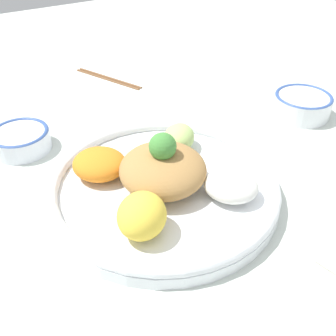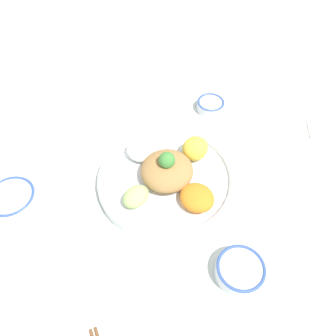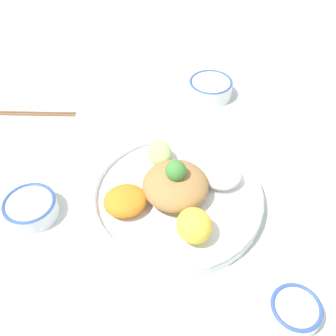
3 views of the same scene
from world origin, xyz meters
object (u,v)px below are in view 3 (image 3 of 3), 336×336
(serving_spoon_extra, at_px, (330,207))
(sauce_bowl_red, at_px, (211,88))
(rice_bowl_blue, at_px, (31,207))
(chopsticks_pair_near, at_px, (37,113))
(salad_platter, at_px, (175,193))
(sauce_bowl_dark, at_px, (295,310))

(serving_spoon_extra, bearing_deg, sauce_bowl_red, -46.72)
(rice_bowl_blue, height_order, chopsticks_pair_near, rice_bowl_blue)
(serving_spoon_extra, bearing_deg, chopsticks_pair_near, -10.55)
(salad_platter, height_order, chopsticks_pair_near, salad_platter)
(chopsticks_pair_near, relative_size, serving_spoon_extra, 1.56)
(rice_bowl_blue, bearing_deg, serving_spoon_extra, -62.70)
(salad_platter, xyz_separation_m, sauce_bowl_dark, (-0.14, -0.28, -0.01))
(rice_bowl_blue, relative_size, chopsticks_pair_near, 0.55)
(salad_platter, xyz_separation_m, serving_spoon_extra, (0.13, -0.30, -0.02))
(chopsticks_pair_near, height_order, serving_spoon_extra, chopsticks_pair_near)
(sauce_bowl_red, relative_size, serving_spoon_extra, 0.96)
(chopsticks_pair_near, bearing_deg, serving_spoon_extra, 157.01)
(sauce_bowl_dark, height_order, serving_spoon_extra, sauce_bowl_dark)
(rice_bowl_blue, distance_m, chopsticks_pair_near, 0.34)
(rice_bowl_blue, height_order, sauce_bowl_dark, rice_bowl_blue)
(sauce_bowl_red, xyz_separation_m, rice_bowl_blue, (-0.55, 0.18, -0.00))
(sauce_bowl_red, bearing_deg, chopsticks_pair_near, 125.89)
(sauce_bowl_red, relative_size, sauce_bowl_dark, 1.38)
(sauce_bowl_red, height_order, serving_spoon_extra, sauce_bowl_red)
(sauce_bowl_red, bearing_deg, salad_platter, -169.28)
(sauce_bowl_red, distance_m, sauce_bowl_dark, 0.64)
(sauce_bowl_dark, relative_size, serving_spoon_extra, 0.70)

